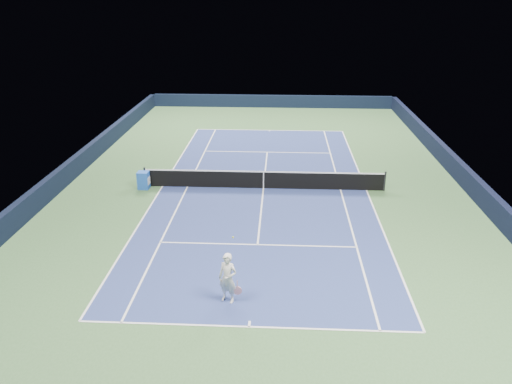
{
  "coord_description": "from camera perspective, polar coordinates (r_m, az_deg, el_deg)",
  "views": [
    {
      "loc": [
        0.9,
        -24.85,
        9.92
      ],
      "look_at": [
        -0.24,
        -3.0,
        1.0
      ],
      "focal_mm": 35.0,
      "sensor_mm": 36.0,
      "label": 1
    }
  ],
  "objects": [
    {
      "name": "ground",
      "position": [
        26.78,
        0.86,
        0.43
      ],
      "size": [
        40.0,
        40.0,
        0.0
      ],
      "primitive_type": "plane",
      "color": "#385C32",
      "rests_on": "ground"
    },
    {
      "name": "wall_far",
      "position": [
        45.66,
        1.83,
        10.32
      ],
      "size": [
        22.0,
        0.35,
        1.1
      ],
      "primitive_type": "cube",
      "color": "black",
      "rests_on": "ground"
    },
    {
      "name": "wall_right",
      "position": [
        28.36,
        23.29,
        1.0
      ],
      "size": [
        0.35,
        40.0,
        1.1
      ],
      "primitive_type": "cube",
      "color": "black",
      "rests_on": "ground"
    },
    {
      "name": "wall_left",
      "position": [
        29.03,
        -21.02,
        1.82
      ],
      "size": [
        0.35,
        40.0,
        1.1
      ],
      "primitive_type": "cube",
      "color": "black",
      "rests_on": "ground"
    },
    {
      "name": "court_surface",
      "position": [
        26.77,
        0.86,
        0.43
      ],
      "size": [
        10.97,
        23.77,
        0.01
      ],
      "primitive_type": "cube",
      "color": "navy",
      "rests_on": "ground"
    },
    {
      "name": "baseline_far",
      "position": [
        38.06,
        1.55,
        7.08
      ],
      "size": [
        10.97,
        0.08,
        0.0
      ],
      "primitive_type": "cube",
      "color": "white",
      "rests_on": "ground"
    },
    {
      "name": "baseline_near",
      "position": [
        16.35,
        -0.8,
        -15.15
      ],
      "size": [
        10.97,
        0.08,
        0.0
      ],
      "primitive_type": "cube",
      "color": "white",
      "rests_on": "ground"
    },
    {
      "name": "sideline_doubles_right",
      "position": [
        27.15,
        12.51,
        0.21
      ],
      "size": [
        0.08,
        23.77,
        0.0
      ],
      "primitive_type": "cube",
      "color": "white",
      "rests_on": "ground"
    },
    {
      "name": "sideline_doubles_left",
      "position": [
        27.51,
        -10.63,
        0.66
      ],
      "size": [
        0.08,
        23.77,
        0.0
      ],
      "primitive_type": "cube",
      "color": "white",
      "rests_on": "ground"
    },
    {
      "name": "sideline_singles_right",
      "position": [
        26.95,
        9.64,
        0.27
      ],
      "size": [
        0.08,
        23.77,
        0.0
      ],
      "primitive_type": "cube",
      "color": "white",
      "rests_on": "ground"
    },
    {
      "name": "sideline_singles_left",
      "position": [
        27.22,
        -7.83,
        0.61
      ],
      "size": [
        0.08,
        23.77,
        0.0
      ],
      "primitive_type": "cube",
      "color": "white",
      "rests_on": "ground"
    },
    {
      "name": "service_line_far",
      "position": [
        32.8,
        1.29,
        4.58
      ],
      "size": [
        8.23,
        0.08,
        0.0
      ],
      "primitive_type": "cube",
      "color": "white",
      "rests_on": "ground"
    },
    {
      "name": "service_line_near",
      "position": [
        20.97,
        0.18,
        -6.03
      ],
      "size": [
        8.23,
        0.08,
        0.0
      ],
      "primitive_type": "cube",
      "color": "white",
      "rests_on": "ground"
    },
    {
      "name": "center_service_line",
      "position": [
        26.77,
        0.86,
        0.45
      ],
      "size": [
        0.08,
        12.8,
        0.0
      ],
      "primitive_type": "cube",
      "color": "white",
      "rests_on": "ground"
    },
    {
      "name": "center_mark_far",
      "position": [
        37.92,
        1.55,
        7.02
      ],
      "size": [
        0.08,
        0.3,
        0.0
      ],
      "primitive_type": "cube",
      "color": "white",
      "rests_on": "ground"
    },
    {
      "name": "center_mark_near",
      "position": [
        16.47,
        -0.76,
        -14.83
      ],
      "size": [
        0.08,
        0.3,
        0.0
      ],
      "primitive_type": "cube",
      "color": "white",
      "rests_on": "ground"
    },
    {
      "name": "tennis_net",
      "position": [
        26.59,
        0.87,
        1.44
      ],
      "size": [
        12.9,
        0.1,
        1.07
      ],
      "color": "black",
      "rests_on": "ground"
    },
    {
      "name": "sponsor_cube",
      "position": [
        27.25,
        -12.73,
        1.32
      ],
      "size": [
        0.61,
        0.54,
        0.94
      ],
      "color": "blue",
      "rests_on": "ground"
    },
    {
      "name": "tennis_player",
      "position": [
        17.04,
        -3.24,
        -9.81
      ],
      "size": [
        0.87,
        1.36,
        1.97
      ],
      "color": "silver",
      "rests_on": "ground"
    }
  ]
}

